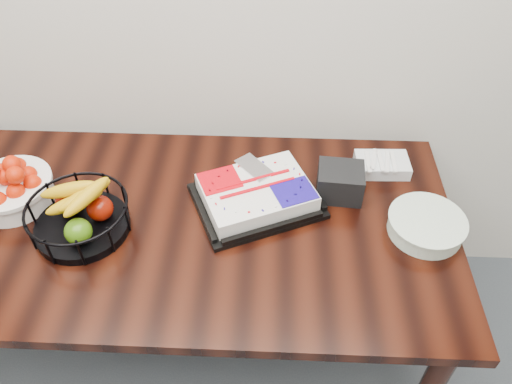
{
  "coord_description": "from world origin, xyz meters",
  "views": [
    {
      "loc": [
        0.3,
        0.91,
        1.95
      ],
      "look_at": [
        0.25,
        2.06,
        0.83
      ],
      "focal_mm": 35.0,
      "sensor_mm": 36.0,
      "label": 1
    }
  ],
  "objects_px": {
    "table": "(181,237)",
    "plate_stack": "(426,225)",
    "napkin_box": "(340,182)",
    "cake_tray": "(256,195)",
    "tangerine_bowl": "(9,184)",
    "fruit_basket": "(79,214)"
  },
  "relations": [
    {
      "from": "fruit_basket",
      "to": "napkin_box",
      "type": "relative_size",
      "value": 2.09
    },
    {
      "from": "fruit_basket",
      "to": "table",
      "type": "bearing_deg",
      "value": 10.19
    },
    {
      "from": "fruit_basket",
      "to": "plate_stack",
      "type": "bearing_deg",
      "value": 2.0
    },
    {
      "from": "cake_tray",
      "to": "plate_stack",
      "type": "xyz_separation_m",
      "value": [
        0.54,
        -0.11,
        -0.01
      ]
    },
    {
      "from": "table",
      "to": "fruit_basket",
      "type": "height_order",
      "value": "fruit_basket"
    },
    {
      "from": "table",
      "to": "tangerine_bowl",
      "type": "height_order",
      "value": "tangerine_bowl"
    },
    {
      "from": "table",
      "to": "tangerine_bowl",
      "type": "xyz_separation_m",
      "value": [
        -0.56,
        0.07,
        0.16
      ]
    },
    {
      "from": "cake_tray",
      "to": "napkin_box",
      "type": "relative_size",
      "value": 3.23
    },
    {
      "from": "table",
      "to": "plate_stack",
      "type": "xyz_separation_m",
      "value": [
        0.79,
        -0.02,
        0.12
      ]
    },
    {
      "from": "cake_tray",
      "to": "plate_stack",
      "type": "relative_size",
      "value": 2.0
    },
    {
      "from": "napkin_box",
      "to": "cake_tray",
      "type": "bearing_deg",
      "value": -168.54
    },
    {
      "from": "cake_tray",
      "to": "fruit_basket",
      "type": "distance_m",
      "value": 0.57
    },
    {
      "from": "cake_tray",
      "to": "fruit_basket",
      "type": "relative_size",
      "value": 1.55
    },
    {
      "from": "table",
      "to": "cake_tray",
      "type": "height_order",
      "value": "cake_tray"
    },
    {
      "from": "plate_stack",
      "to": "napkin_box",
      "type": "distance_m",
      "value": 0.31
    },
    {
      "from": "napkin_box",
      "to": "plate_stack",
      "type": "bearing_deg",
      "value": -31.97
    },
    {
      "from": "tangerine_bowl",
      "to": "fruit_basket",
      "type": "bearing_deg",
      "value": -23.94
    },
    {
      "from": "plate_stack",
      "to": "napkin_box",
      "type": "height_order",
      "value": "napkin_box"
    },
    {
      "from": "cake_tray",
      "to": "fruit_basket",
      "type": "height_order",
      "value": "fruit_basket"
    },
    {
      "from": "plate_stack",
      "to": "napkin_box",
      "type": "xyz_separation_m",
      "value": [
        -0.26,
        0.16,
        0.02
      ]
    },
    {
      "from": "fruit_basket",
      "to": "plate_stack",
      "type": "xyz_separation_m",
      "value": [
        1.09,
        0.04,
        -0.04
      ]
    },
    {
      "from": "tangerine_bowl",
      "to": "fruit_basket",
      "type": "height_order",
      "value": "tangerine_bowl"
    }
  ]
}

